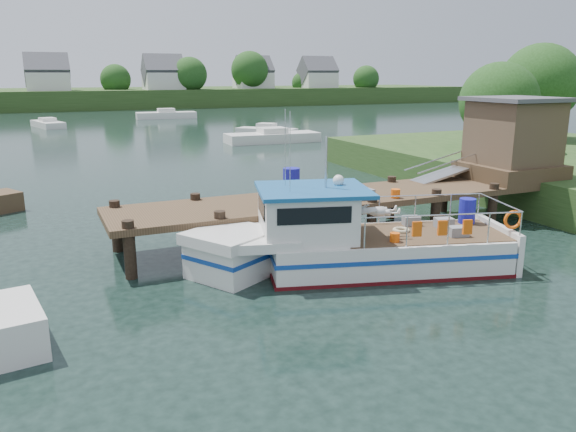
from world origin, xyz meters
name	(u,v)px	position (x,y,z in m)	size (l,w,h in m)	color
ground_plane	(297,241)	(0.00, 0.00, 0.00)	(160.00, 160.00, 0.00)	black
far_shore	(82,94)	(0.01, 82.37, 2.10)	(140.00, 42.55, 9.22)	#2E4B1E
dock	(459,161)	(6.51, 0.01, 2.24)	(16.60, 3.00, 4.78)	#4A3623
lobster_boat	(347,242)	(0.07, -3.09, 0.80)	(9.14, 4.67, 4.43)	silver
moored_far	(166,115)	(7.41, 53.84, 0.45)	(7.33, 3.05, 1.21)	silver
moored_b	(267,132)	(10.93, 29.69, 0.43)	(4.91, 5.02, 1.16)	silver
moored_c	(272,137)	(9.76, 25.57, 0.43)	(7.52, 2.80, 1.17)	silver
moored_d	(48,124)	(-6.22, 46.93, 0.37)	(3.30, 6.09, 0.98)	silver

